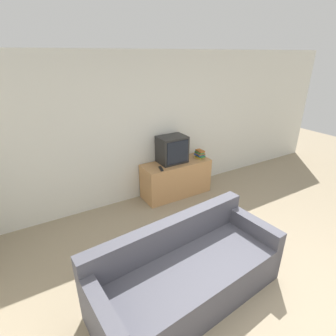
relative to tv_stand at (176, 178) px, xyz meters
name	(u,v)px	position (x,y,z in m)	size (l,w,h in m)	color
ground_plane	(280,309)	(-0.39, -2.73, -0.33)	(14.00, 14.00, 0.00)	gray
wall_back	(149,128)	(-0.39, 0.30, 0.97)	(9.00, 0.06, 2.60)	silver
tv_stand	(176,178)	(0.00, 0.00, 0.00)	(1.31, 0.50, 0.67)	tan
television	(172,149)	(-0.05, 0.06, 0.58)	(0.51, 0.39, 0.50)	black
couch	(187,275)	(-1.15, -2.05, -0.04)	(2.20, 1.05, 0.83)	#474751
book_stack	(200,154)	(0.51, -0.04, 0.41)	(0.17, 0.21, 0.16)	gold
remote_on_stand	(161,169)	(-0.40, -0.14, 0.35)	(0.09, 0.19, 0.02)	black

